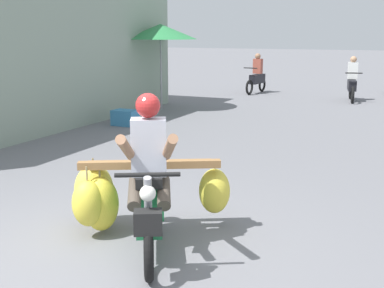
{
  "coord_description": "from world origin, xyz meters",
  "views": [
    {
      "loc": [
        2.64,
        -3.73,
        2.15
      ],
      "look_at": [
        0.28,
        1.42,
        0.9
      ],
      "focal_mm": 47.85,
      "sensor_mm": 36.0,
      "label": 1
    }
  ],
  "objects": [
    {
      "name": "motorbike_distant_ahead_right",
      "position": [
        -2.85,
        13.81,
        0.57
      ],
      "size": [
        0.5,
        1.62,
        1.4
      ],
      "color": "black",
      "rests_on": "ground"
    },
    {
      "name": "produce_crate",
      "position": [
        -3.69,
        6.34,
        0.18
      ],
      "size": [
        0.56,
        0.4,
        0.36
      ],
      "primitive_type": "cube",
      "color": "teal",
      "rests_on": "ground"
    },
    {
      "name": "ground_plane",
      "position": [
        0.0,
        0.0,
        0.0
      ],
      "size": [
        120.0,
        120.0,
        0.0
      ],
      "primitive_type": "plane",
      "color": "slate"
    },
    {
      "name": "motorbike_distant_far_ahead",
      "position": [
        0.52,
        13.02,
        0.57
      ],
      "size": [
        0.57,
        1.61,
        1.4
      ],
      "color": "black",
      "rests_on": "ground"
    },
    {
      "name": "motorbike_main_loaded",
      "position": [
        -0.04,
        0.63,
        0.53
      ],
      "size": [
        1.75,
        1.8,
        1.58
      ],
      "color": "black",
      "rests_on": "ground"
    },
    {
      "name": "market_umbrella_near_shop",
      "position": [
        -4.13,
        8.96,
        2.15
      ],
      "size": [
        2.02,
        2.02,
        2.35
      ],
      "color": "#99999E",
      "rests_on": "ground"
    }
  ]
}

